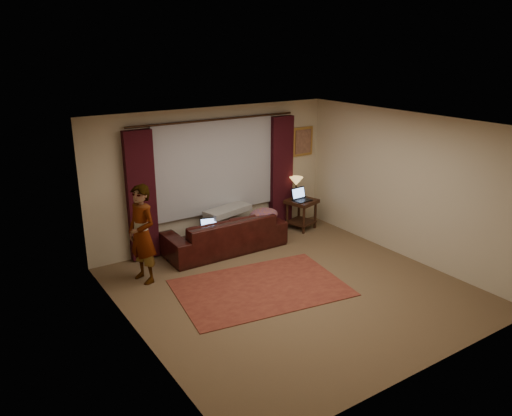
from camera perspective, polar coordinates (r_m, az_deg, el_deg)
The scene contains 20 objects.
floor at distance 8.02m, azimuth 4.17°, elevation -9.23°, with size 5.00×5.00×0.01m, color brown.
ceiling at distance 7.20m, azimuth 4.66°, elevation 9.48°, with size 5.00×5.00×0.02m, color silver.
wall_back at distance 9.52m, azimuth -4.82°, elevation 3.67°, with size 5.00×0.02×2.60m, color #C3B597.
wall_front at distance 5.88m, azimuth 19.52°, elevation -6.88°, with size 5.00×0.02×2.60m, color #C3B597.
wall_left at distance 6.38m, azimuth -13.74°, elevation -4.32°, with size 0.02×5.00×2.60m, color #C3B597.
wall_right at distance 9.20m, azimuth 16.86°, elevation 2.40°, with size 0.02×5.00×2.60m, color #C3B597.
sheer_curtain at distance 9.42m, azimuth -4.68°, elevation 4.77°, with size 2.50×0.05×1.80m, color #A0A0A7.
drape_left at distance 8.87m, azimuth -12.98°, elevation 1.34°, with size 0.50×0.14×2.30m, color black.
drape_right at distance 10.24m, azimuth 2.89°, elevation 4.06°, with size 0.50×0.14×2.30m, color black.
curtain_rod at distance 9.21m, azimuth -4.67°, elevation 10.03°, with size 0.04×0.04×3.40m, color black.
picture_frame at distance 10.54m, azimuth 5.34°, elevation 7.59°, with size 0.50×0.04×0.60m, color #BA893D.
sofa at distance 9.28m, azimuth -3.63°, elevation -2.15°, with size 2.28×0.99×0.92m, color black.
throw_blanket at distance 9.38m, azimuth -3.26°, elevation 1.15°, with size 0.95×0.38×0.11m, color gray.
clothing_pile at distance 9.50m, azimuth 0.90°, elevation -0.83°, with size 0.58×0.44×0.24m, color brown.
laptop_sofa at distance 8.98m, azimuth -5.31°, elevation -2.11°, with size 0.32×0.35×0.23m, color black, non-canonical shape.
area_rug at distance 8.02m, azimuth 0.53°, elevation -9.09°, with size 2.61×1.74×0.01m, color maroon.
end_table at distance 10.42m, azimuth 5.19°, elevation -0.70°, with size 0.55×0.55×0.63m, color black.
tiffany_lamp at distance 10.34m, azimuth 4.60°, elevation 2.31°, with size 0.28×0.28×0.45m, color #A27B3C, non-canonical shape.
laptop_table at distance 10.22m, azimuth 5.34°, elevation 1.52°, with size 0.35×0.39×0.26m, color black, non-canonical shape.
person at distance 8.15m, azimuth -12.88°, elevation -2.92°, with size 0.48×0.48×1.62m, color gray.
Camera 1 is at (-4.38, -5.61, 3.70)m, focal length 35.00 mm.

